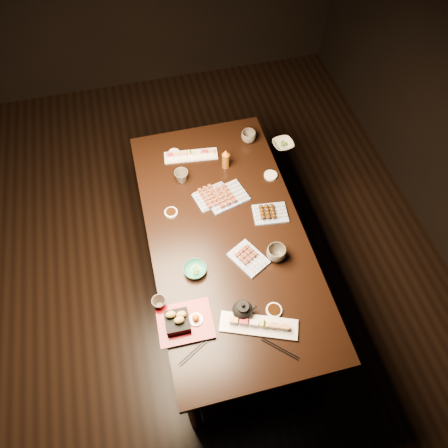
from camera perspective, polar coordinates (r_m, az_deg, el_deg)
The scene contains 23 objects.
ground at distance 3.18m, azimuth -5.50°, elevation -10.04°, with size 5.00×5.00×0.00m, color black.
dining_table at distance 2.87m, azimuth 0.24°, elevation -5.23°, with size 0.90×1.80×0.75m, color black.
sushi_platter_near at distance 2.27m, azimuth 4.58°, elevation -12.94°, with size 0.40×0.11×0.05m, color white, non-canonical shape.
sushi_platter_far at distance 2.91m, azimuth -4.36°, elevation 9.10°, with size 0.35×0.10×0.04m, color white, non-canonical shape.
yakitori_plate_center at distance 2.68m, azimuth -1.51°, elevation 3.79°, with size 0.21×0.16×0.05m, color #828EB6, non-canonical shape.
yakitori_plate_right at distance 2.44m, azimuth 3.22°, elevation -4.28°, with size 0.20×0.15×0.05m, color #828EB6, non-canonical shape.
yakitori_plate_left at distance 2.67m, azimuth 0.27°, elevation 3.87°, with size 0.25×0.18×0.06m, color #828EB6, non-canonical shape.
tsukune_plate at distance 2.62m, azimuth 6.07°, elevation 1.59°, with size 0.20×0.15×0.05m, color #828EB6, non-canonical shape.
edamame_bowl_green at distance 2.41m, azimuth -3.80°, elevation -6.01°, with size 0.13×0.13×0.04m, color #2A8167.
edamame_bowl_cream at distance 3.00m, azimuth 7.72°, elevation 10.28°, with size 0.13×0.13×0.03m, color beige.
tempura_tray at distance 2.26m, azimuth -5.16°, elevation -12.36°, with size 0.28×0.22×0.10m, color black, non-canonical shape.
teacup_near_left at distance 2.32m, azimuth -8.46°, elevation -10.21°, with size 0.08×0.08×0.07m, color #4D453B.
teacup_mid_right at distance 2.44m, azimuth 6.83°, elevation -3.81°, with size 0.11×0.11×0.09m, color #4D453B.
teacup_far_left at distance 2.77m, azimuth -5.57°, elevation 6.23°, with size 0.09×0.09×0.08m, color #4D453B.
teacup_far_right at distance 3.00m, azimuth 3.22°, elevation 11.32°, with size 0.10×0.10×0.08m, color #4D453B.
teapot at distance 2.27m, azimuth 2.46°, elevation -11.04°, with size 0.13×0.13×0.11m, color black, non-canonical shape.
condiment_bottle at distance 2.81m, azimuth 0.22°, elevation 8.53°, with size 0.05×0.05×0.15m, color #6A380E.
sauce_dish_west at distance 2.64m, azimuth -6.93°, elevation 1.50°, with size 0.08×0.08×0.01m, color white.
sauce_dish_east at distance 2.82m, azimuth 6.10°, elevation 6.34°, with size 0.08×0.08×0.01m, color white.
sauce_dish_se at distance 2.33m, azimuth 6.54°, elevation -11.12°, with size 0.08×0.08×0.01m, color white.
sauce_dish_nw at distance 2.95m, azimuth -6.54°, elevation 9.24°, with size 0.07×0.07×0.01m, color white.
chopsticks_near at distance 2.25m, azimuth -3.50°, elevation -15.93°, with size 0.23×0.02×0.01m, color black, non-canonical shape.
chopsticks_se at distance 2.26m, azimuth 7.32°, elevation -15.84°, with size 0.20×0.02×0.01m, color black, non-canonical shape.
Camera 1 is at (-0.02, -1.32, 2.89)m, focal length 35.00 mm.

